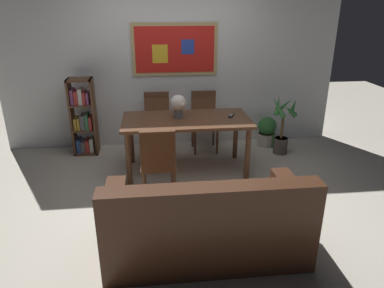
# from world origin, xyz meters

# --- Properties ---
(ground_plane) EXTENTS (12.00, 12.00, 0.00)m
(ground_plane) POSITION_xyz_m (0.00, 0.00, 0.00)
(ground_plane) COLOR beige
(wall_back_with_painting) EXTENTS (5.20, 0.14, 2.60)m
(wall_back_with_painting) POSITION_xyz_m (0.00, 1.69, 1.30)
(wall_back_with_painting) COLOR silver
(wall_back_with_painting) RESTS_ON ground_plane
(dining_table) EXTENTS (1.68, 0.86, 0.75)m
(dining_table) POSITION_xyz_m (0.13, 0.58, 0.65)
(dining_table) COLOR brown
(dining_table) RESTS_ON ground_plane
(dining_chair_near_left) EXTENTS (0.40, 0.41, 0.91)m
(dining_chair_near_left) POSITION_xyz_m (-0.27, -0.24, 0.54)
(dining_chair_near_left) COLOR brown
(dining_chair_near_left) RESTS_ON ground_plane
(dining_chair_far_left) EXTENTS (0.40, 0.41, 0.91)m
(dining_chair_far_left) POSITION_xyz_m (-0.25, 1.35, 0.54)
(dining_chair_far_left) COLOR brown
(dining_chair_far_left) RESTS_ON ground_plane
(dining_chair_far_right) EXTENTS (0.40, 0.41, 0.91)m
(dining_chair_far_right) POSITION_xyz_m (0.48, 1.34, 0.54)
(dining_chair_far_right) COLOR brown
(dining_chair_far_right) RESTS_ON ground_plane
(leather_couch) EXTENTS (1.80, 0.84, 0.84)m
(leather_couch) POSITION_xyz_m (0.13, -1.22, 0.31)
(leather_couch) COLOR #472819
(leather_couch) RESTS_ON ground_plane
(bookshelf) EXTENTS (0.36, 0.28, 1.16)m
(bookshelf) POSITION_xyz_m (-1.35, 1.36, 0.54)
(bookshelf) COLOR brown
(bookshelf) RESTS_ON ground_plane
(potted_ivy) EXTENTS (0.30, 0.32, 0.49)m
(potted_ivy) POSITION_xyz_m (1.51, 1.36, 0.23)
(potted_ivy) COLOR #B2ADA3
(potted_ivy) RESTS_ON ground_plane
(potted_palm) EXTENTS (0.41, 0.40, 0.90)m
(potted_palm) POSITION_xyz_m (1.63, 1.01, 0.41)
(potted_palm) COLOR #4C4742
(potted_palm) RESTS_ON ground_plane
(flower_vase) EXTENTS (0.22, 0.21, 0.31)m
(flower_vase) POSITION_xyz_m (0.03, 0.64, 0.93)
(flower_vase) COLOR slate
(flower_vase) RESTS_ON dining_table
(tv_remote) EXTENTS (0.11, 0.16, 0.02)m
(tv_remote) POSITION_xyz_m (0.74, 0.61, 0.76)
(tv_remote) COLOR black
(tv_remote) RESTS_ON dining_table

